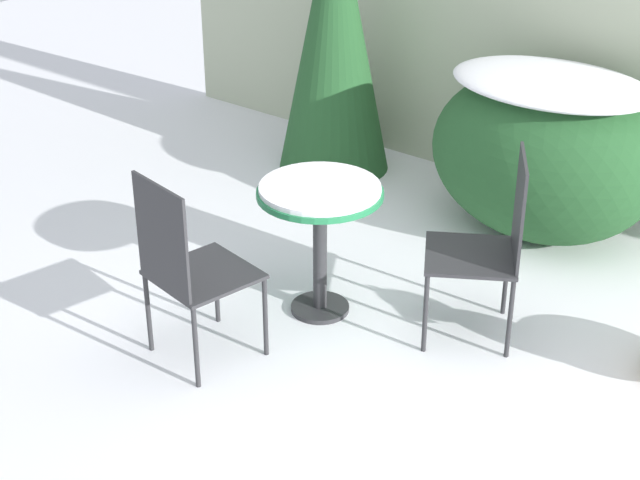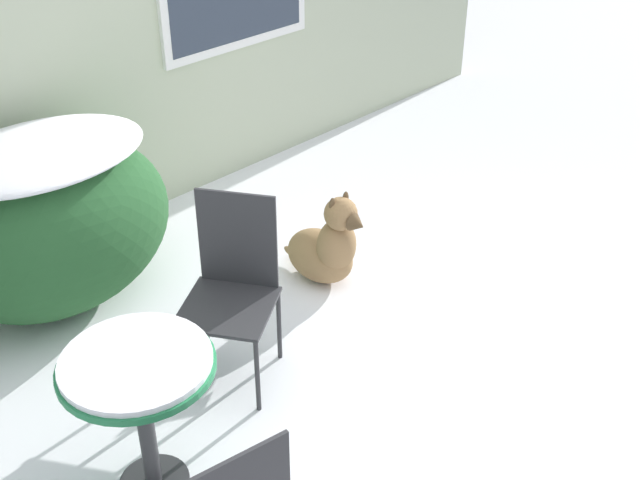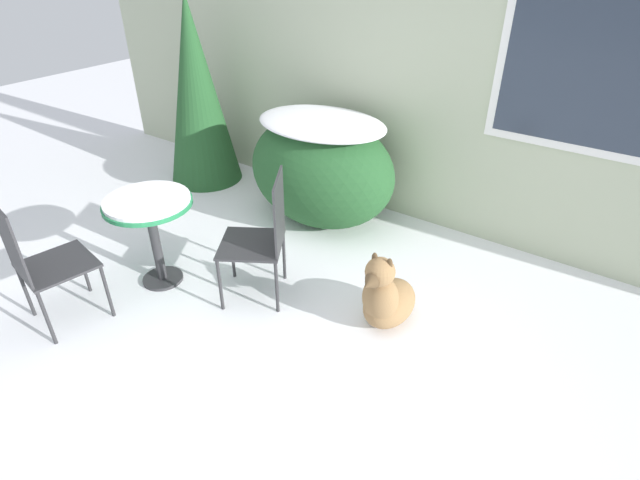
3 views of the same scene
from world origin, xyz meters
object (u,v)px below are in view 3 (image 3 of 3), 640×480
at_px(patio_table, 150,214).
at_px(patio_chair_far_side, 40,260).
at_px(dog, 386,298).
at_px(patio_chair_near_table, 263,235).

distance_m(patio_table, patio_chair_far_side, 0.76).
bearing_deg(dog, patio_table, -160.37).
bearing_deg(dog, patio_chair_near_table, -165.44).
distance_m(patio_table, dog, 1.79).
relative_size(patio_chair_near_table, patio_chair_far_side, 1.00).
bearing_deg(patio_chair_near_table, dog, 71.56).
bearing_deg(dog, patio_chair_far_side, -144.09).
relative_size(patio_chair_near_table, dog, 1.45).
height_order(patio_table, patio_chair_near_table, patio_chair_near_table).
bearing_deg(patio_table, patio_chair_far_side, -105.18).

